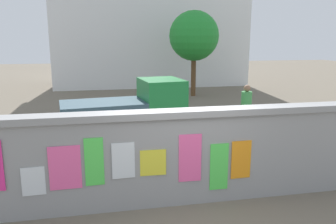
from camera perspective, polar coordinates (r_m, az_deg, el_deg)
ground at (r=14.25m, az=-4.91°, el=-0.17°), size 60.00×60.00×0.00m
poster_wall at (r=6.40m, az=3.15°, el=-7.32°), size 8.23×0.42×1.80m
auto_rickshaw_truck at (r=10.27m, az=-6.39°, el=0.04°), size 3.76×1.94×1.85m
motorcycle at (r=9.42m, az=15.08°, el=-4.20°), size 1.90×0.56×0.87m
bicycle_near at (r=8.56m, az=-22.65°, el=-7.13°), size 1.71×0.44×0.95m
bicycle_far at (r=7.38m, az=-11.26°, el=-9.48°), size 1.68×0.51×0.95m
person_walking at (r=11.18m, az=13.01°, el=1.25°), size 0.45×0.45×1.62m
tree_roadside at (r=18.28m, az=4.39°, el=12.60°), size 2.62×2.62×4.49m
building_background at (r=23.21m, az=-3.11°, el=15.08°), size 12.55×4.86×8.34m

